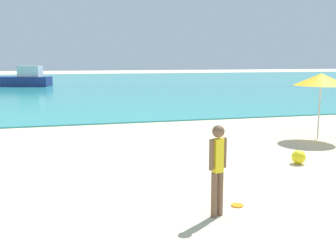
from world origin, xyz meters
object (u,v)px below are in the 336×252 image
(frisbee, at_px, (237,205))
(beach_umbrella, at_px, (321,80))
(beach_ball, at_px, (299,157))
(person_standing, at_px, (218,165))
(boat_far, at_px, (22,79))

(frisbee, relative_size, beach_umbrella, 0.10)
(frisbee, distance_m, beach_ball, 3.67)
(beach_umbrella, bearing_deg, person_standing, -137.43)
(beach_umbrella, bearing_deg, boat_far, 111.14)
(boat_far, bearing_deg, beach_ball, 124.41)
(person_standing, height_order, frisbee, person_standing)
(person_standing, xyz_separation_m, boat_far, (-5.96, 35.96, -0.15))
(beach_ball, bearing_deg, boat_far, 105.66)
(beach_umbrella, bearing_deg, beach_ball, -132.90)
(frisbee, relative_size, boat_far, 0.04)
(boat_far, relative_size, beach_ball, 17.26)
(person_standing, xyz_separation_m, beach_ball, (3.37, 2.70, -0.72))
(frisbee, relative_size, beach_ball, 0.63)
(person_standing, bearing_deg, boat_far, 80.48)
(beach_ball, distance_m, beach_umbrella, 4.10)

